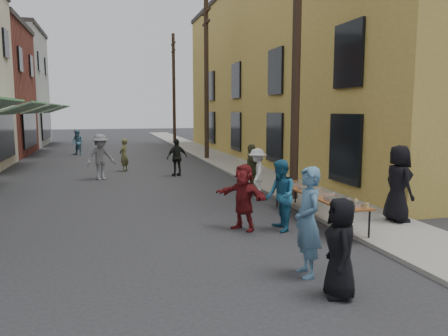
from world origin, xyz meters
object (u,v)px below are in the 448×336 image
utility_pole_far (174,90)px  catering_tray_sausage (352,205)px  serving_table (316,194)px  guest_front_a (340,248)px  utility_pole_mid (206,80)px  guest_front_c (280,196)px  utility_pole_near (296,53)px  server (398,183)px

utility_pole_far → catering_tray_sausage: bearing=-91.0°
serving_table → guest_front_a: bearing=-112.6°
serving_table → catering_tray_sausage: catering_tray_sausage is taller
utility_pole_mid → guest_front_c: 15.55m
serving_table → guest_front_a: 4.53m
utility_pole_near → guest_front_a: utility_pole_near is taller
utility_pole_mid → serving_table: bearing=-92.0°
catering_tray_sausage → guest_front_c: size_ratio=0.30×
catering_tray_sausage → server: (1.78, 0.85, 0.25)m
utility_pole_mid → guest_front_a: bearing=-96.8°
utility_pole_near → server: (1.28, -3.29, -3.46)m
utility_pole_mid → server: (1.28, -15.29, -3.46)m
utility_pole_far → catering_tray_sausage: size_ratio=18.00×
utility_pole_near → catering_tray_sausage: bearing=-96.9°
catering_tray_sausage → utility_pole_far: bearing=89.0°
guest_front_a → catering_tray_sausage: bearing=161.8°
utility_pole_far → server: bearing=-87.3°
guest_front_a → utility_pole_far: bearing=-167.8°
server → serving_table: bearing=68.7°
utility_pole_far → guest_front_c: 27.32m
catering_tray_sausage → guest_front_c: 1.64m
catering_tray_sausage → server: bearing=25.4°
catering_tray_sausage → server: server is taller
serving_table → guest_front_c: (-1.20, -0.53, 0.13)m
utility_pole_far → guest_front_c: size_ratio=5.36×
catering_tray_sausage → guest_front_a: bearing=-124.5°
catering_tray_sausage → serving_table: bearing=90.0°
guest_front_a → server: 4.88m
utility_pole_mid → guest_front_c: size_ratio=5.36×
guest_front_a → utility_pole_mid: bearing=-170.5°
catering_tray_sausage → guest_front_c: bearing=137.0°
guest_front_a → utility_pole_near: bearing=177.8°
utility_pole_far → guest_front_c: (-1.70, -27.02, -3.66)m
utility_pole_mid → catering_tray_sausage: (-0.50, -16.14, -3.71)m
serving_table → guest_front_c: 1.32m
utility_pole_mid → guest_front_c: bearing=-96.5°
guest_front_c → server: (2.98, -0.27, 0.20)m
guest_front_c → server: 3.00m
server → utility_pole_mid: bearing=7.8°
utility_pole_mid → guest_front_a: utility_pole_mid is taller
guest_front_c → serving_table: bearing=120.0°
guest_front_c → server: server is taller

